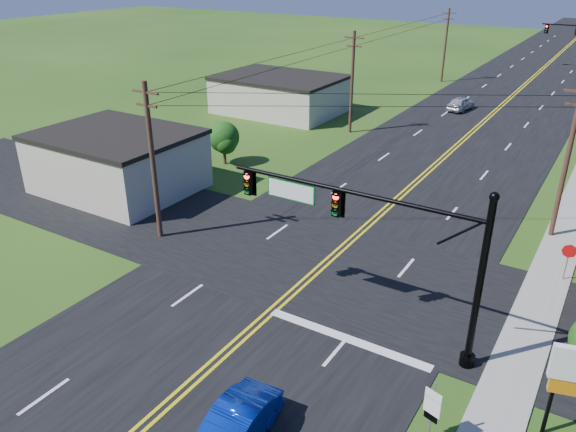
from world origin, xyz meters
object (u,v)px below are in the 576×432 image
Objects in this scene: route_sign at (432,408)px; stop_sign at (569,255)px; signal_mast_main at (371,232)px; blue_car at (232,432)px.

stop_sign is (2.36, 13.55, 0.01)m from route_sign.
signal_mast_main reaches higher than blue_car.
signal_mast_main is at bearing -136.12° from stop_sign.
blue_car is 1.75× the size of route_sign.
blue_car is at bearing -123.27° from stop_sign.
blue_car is at bearing -96.69° from signal_mast_main.
stop_sign is (7.76, 17.22, 0.75)m from blue_car.
signal_mast_main is 11.73m from stop_sign.
route_sign is at bearing -45.87° from signal_mast_main.
route_sign is (4.43, -4.57, -3.28)m from signal_mast_main.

